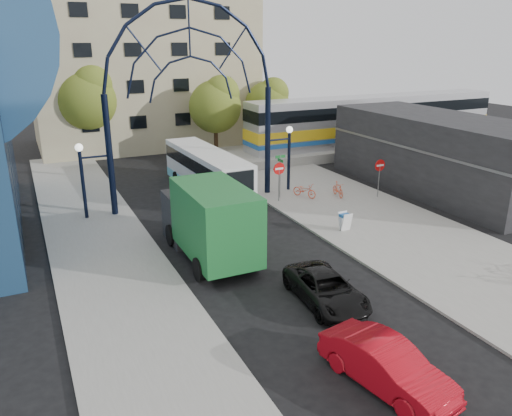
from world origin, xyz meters
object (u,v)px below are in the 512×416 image
tree_north_b (88,97)px  city_bus (207,171)px  train_car (375,119)px  black_suv (326,289)px  do_not_enter_sign (380,169)px  bike_near_b (338,189)px  tree_north_a (217,104)px  tree_north_c (269,101)px  street_name_sign (280,167)px  stop_sign (279,172)px  gateway_arch (191,63)px  sandwich_board (345,219)px  green_truck (208,220)px  bike_near_a (305,190)px  red_sedan (386,365)px

tree_north_b → city_bus: bearing=-68.8°
train_car → black_suv: bearing=-131.5°
do_not_enter_sign → city_bus: bearing=147.5°
bike_near_b → tree_north_a: bearing=110.2°
do_not_enter_sign → tree_north_c: (1.12, 17.93, 2.30)m
tree_north_a → tree_north_b: 10.79m
street_name_sign → tree_north_a: tree_north_a is taller
city_bus → black_suv: size_ratio=2.37×
stop_sign → bike_near_b: 4.25m
do_not_enter_sign → gateway_arch: bearing=160.0°
bike_near_b → tree_north_b: bearing=134.2°
gateway_arch → sandwich_board: (5.60, -8.02, -7.81)m
do_not_enter_sign → sandwich_board: size_ratio=2.51×
stop_sign → black_suv: (-4.27, -11.98, -1.38)m
gateway_arch → city_bus: 7.51m
tree_north_c → city_bus: size_ratio=0.62×
train_car → gateway_arch: bearing=-158.2°
do_not_enter_sign → green_truck: size_ratio=0.34×
tree_north_b → bike_near_b: tree_north_b is taller
bike_near_a → bike_near_b: bearing=-47.1°
train_car → street_name_sign: bearing=-147.6°
tree_north_a → stop_sign: bearing=-95.4°
do_not_enter_sign → bike_near_b: size_ratio=1.59×
gateway_arch → train_car: bearing=21.8°
train_car → sandwich_board: bearing=-131.9°
do_not_enter_sign → train_car: size_ratio=0.10×
sandwich_board → tree_north_a: tree_north_a is taller
train_car → red_sedan: size_ratio=5.77×
stop_sign → do_not_enter_sign: stop_sign is taller
gateway_arch → train_car: 22.27m
green_truck → stop_sign: bearing=40.7°
gateway_arch → tree_north_c: size_ratio=2.10×
gateway_arch → sandwich_board: gateway_arch is taller
sandwich_board → city_bus: 10.90m
do_not_enter_sign → tree_north_b: tree_north_b is taller
green_truck → bike_near_b: 11.92m
green_truck → do_not_enter_sign: bearing=16.6°
red_sedan → gateway_arch: bearing=77.3°
gateway_arch → tree_north_a: 13.98m
tree_north_c → bike_near_a: (-5.42, -15.91, -3.70)m
gateway_arch → do_not_enter_sign: gateway_arch is taller
do_not_enter_sign → street_name_sign: 6.36m
tree_north_a → bike_near_a: 14.49m
sandwich_board → city_bus: bearing=112.1°
sandwich_board → red_sedan: bearing=-119.6°
street_name_sign → tree_north_b: bearing=117.7°
gateway_arch → tree_north_a: (6.12, 11.93, -3.95)m
do_not_enter_sign → city_bus: (-9.50, 6.05, -0.48)m
street_name_sign → city_bus: 5.10m
city_bus → street_name_sign: bearing=-44.9°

